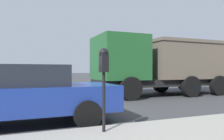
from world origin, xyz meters
The scene contains 4 objects.
ground_plane centered at (0.00, 0.00, 0.00)m, with size 220.00×220.00×0.00m, color #424244.
parking_meter centered at (-2.65, -0.69, 1.37)m, with size 0.21×0.19×1.61m.
car_blue centered at (-0.89, 0.94, 0.77)m, with size 2.14×4.74×1.45m.
dump_truck centered at (3.23, -6.24, 1.68)m, with size 2.89×7.49×2.99m.
Camera 1 is at (-6.60, 0.72, 1.31)m, focal length 35.00 mm.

